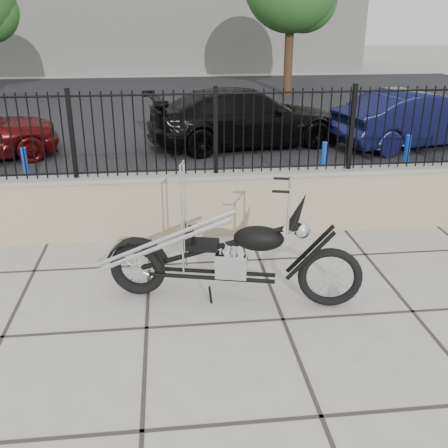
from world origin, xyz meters
TOP-DOWN VIEW (x-y plane):
  - ground_plane at (0.00, 0.00)m, footprint 90.00×90.00m
  - parking_lot at (0.00, 12.50)m, footprint 30.00×30.00m
  - retaining_wall at (0.00, 2.50)m, footprint 14.00×0.36m
  - iron_fence at (0.00, 2.50)m, footprint 14.00×0.08m
  - chopper_motorcycle at (0.93, 0.51)m, footprint 2.84×1.14m
  - car_black at (2.28, 7.94)m, footprint 5.14×2.86m
  - car_blue at (6.43, 7.36)m, footprint 4.40×2.43m
  - bollard_a at (-2.29, 4.77)m, footprint 0.11×0.11m
  - bollard_b at (3.23, 4.44)m, footprint 0.13×0.13m
  - bollard_c at (5.06, 4.89)m, footprint 0.12×0.12m

SIDE VIEW (x-z plane):
  - ground_plane at x=0.00m, z-range 0.00..0.00m
  - parking_lot at x=0.00m, z-range 0.00..0.00m
  - bollard_a at x=-2.29m, z-range 0.00..0.86m
  - bollard_c at x=5.06m, z-range 0.00..0.88m
  - bollard_b at x=3.23m, z-range 0.00..0.89m
  - retaining_wall at x=0.00m, z-range 0.00..0.96m
  - car_blue at x=6.43m, z-range 0.00..1.37m
  - car_black at x=2.28m, z-range 0.00..1.41m
  - chopper_motorcycle at x=0.93m, z-range 0.00..1.68m
  - iron_fence at x=0.00m, z-range 0.96..2.16m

